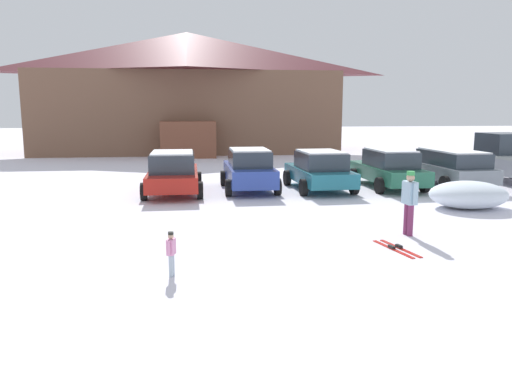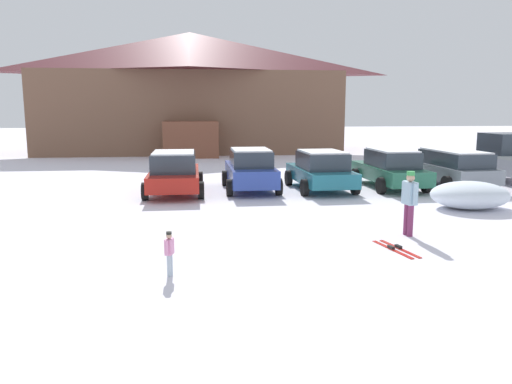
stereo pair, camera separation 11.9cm
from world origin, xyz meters
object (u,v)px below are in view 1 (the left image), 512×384
at_px(skier_child_in_pink_snowsuit, 171,251).
at_px(plowed_snow_pile, 468,195).
at_px(ski_lodge, 188,92).
at_px(parked_blue_hatchback, 249,169).
at_px(parked_grey_wagon, 451,166).
at_px(parked_red_sedan, 173,172).
at_px(parked_green_coupe, 388,168).
at_px(skier_adult_in_blue_parka, 409,199).
at_px(parked_teal_hatchback, 319,170).
at_px(pair_of_skis, 396,248).

relative_size(skier_child_in_pink_snowsuit, plowed_snow_pile, 0.35).
distance_m(ski_lodge, skier_child_in_pink_snowsuit, 29.83).
relative_size(parked_blue_hatchback, parked_grey_wagon, 0.97).
relative_size(parked_red_sedan, plowed_snow_pile, 1.80).
bearing_deg(plowed_snow_pile, parked_red_sedan, 157.36).
distance_m(parked_green_coupe, skier_adult_in_blue_parka, 7.96).
relative_size(parked_grey_wagon, plowed_snow_pile, 1.71).
bearing_deg(parked_grey_wagon, plowed_snow_pile, -111.74).
height_order(parked_teal_hatchback, parked_green_coupe, parked_green_coupe).
bearing_deg(ski_lodge, parked_red_sedan, -91.31).
xyz_separation_m(parked_teal_hatchback, skier_adult_in_blue_parka, (0.49, -7.36, 0.14)).
distance_m(skier_adult_in_blue_parka, skier_child_in_pink_snowsuit, 6.46).
xyz_separation_m(parked_blue_hatchback, parked_teal_hatchback, (2.81, -0.22, -0.04)).
bearing_deg(parked_teal_hatchback, parked_blue_hatchback, 175.50).
bearing_deg(parked_green_coupe, parked_blue_hatchback, 179.84).
relative_size(parked_teal_hatchback, parked_grey_wagon, 1.00).
bearing_deg(parked_red_sedan, ski_lodge, 88.69).
relative_size(parked_red_sedan, skier_adult_in_blue_parka, 2.77).
relative_size(parked_blue_hatchback, pair_of_skis, 2.66).
xyz_separation_m(parked_blue_hatchback, skier_child_in_pink_snowsuit, (-2.64, -10.07, -0.34)).
height_order(parked_blue_hatchback, pair_of_skis, parked_blue_hatchback).
xyz_separation_m(parked_red_sedan, parked_grey_wagon, (11.53, 0.41, 0.02)).
relative_size(ski_lodge, pair_of_skis, 13.85).
xyz_separation_m(parked_red_sedan, plowed_snow_pile, (9.74, -4.06, -0.38)).
bearing_deg(skier_child_in_pink_snowsuit, plowed_snow_pile, 31.00).
height_order(pair_of_skis, plowed_snow_pile, plowed_snow_pile).
bearing_deg(parked_green_coupe, parked_teal_hatchback, -176.03).
distance_m(parked_grey_wagon, pair_of_skis, 10.76).
bearing_deg(parked_blue_hatchback, plowed_snow_pile, -33.16).
bearing_deg(ski_lodge, plowed_snow_pile, -68.78).
xyz_separation_m(skier_adult_in_blue_parka, pair_of_skis, (-0.82, -1.21, -0.92)).
xyz_separation_m(parked_blue_hatchback, parked_green_coupe, (5.77, -0.02, -0.03)).
height_order(parked_grey_wagon, pair_of_skis, parked_grey_wagon).
relative_size(skier_child_in_pink_snowsuit, pair_of_skis, 0.56).
bearing_deg(parked_green_coupe, parked_red_sedan, -177.76).
relative_size(ski_lodge, parked_teal_hatchback, 5.01).
distance_m(parked_red_sedan, plowed_snow_pile, 10.56).
bearing_deg(parked_blue_hatchback, skier_adult_in_blue_parka, -66.46).
bearing_deg(pair_of_skis, skier_child_in_pink_snowsuit, -165.97).
distance_m(parked_teal_hatchback, skier_child_in_pink_snowsuit, 11.26).
relative_size(parked_red_sedan, pair_of_skis, 2.90).
distance_m(parked_teal_hatchback, pair_of_skis, 8.61).
distance_m(parked_grey_wagon, skier_adult_in_blue_parka, 9.27).
bearing_deg(parked_grey_wagon, parked_green_coupe, -178.52).
xyz_separation_m(parked_red_sedan, pair_of_skis, (5.46, -8.43, -0.80)).
bearing_deg(plowed_snow_pile, skier_child_in_pink_snowsuit, -149.00).
bearing_deg(parked_green_coupe, pair_of_skis, -110.49).
distance_m(parked_red_sedan, parked_teal_hatchback, 5.79).
bearing_deg(skier_adult_in_blue_parka, parked_blue_hatchback, 113.54).
relative_size(parked_red_sedan, parked_green_coupe, 0.98).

